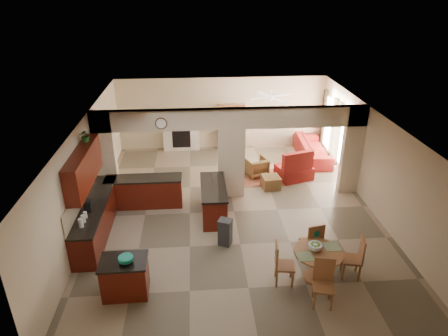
{
  "coord_description": "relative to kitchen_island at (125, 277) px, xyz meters",
  "views": [
    {
      "loc": [
        -1.05,
        -9.9,
        6.08
      ],
      "look_at": [
        -0.27,
        0.3,
        1.27
      ],
      "focal_mm": 32.0,
      "sensor_mm": 36.0,
      "label": 1
    }
  ],
  "objects": [
    {
      "name": "floor",
      "position": [
        2.62,
        3.14,
        -0.43
      ],
      "size": [
        10.0,
        10.0,
        0.0
      ],
      "primitive_type": "plane",
      "color": "gray",
      "rests_on": "ground"
    },
    {
      "name": "ceiling",
      "position": [
        2.62,
        3.14,
        2.37
      ],
      "size": [
        10.0,
        10.0,
        0.0
      ],
      "primitive_type": "plane",
      "rotation": [
        3.14,
        0.0,
        0.0
      ],
      "color": "white",
      "rests_on": "wall_back"
    },
    {
      "name": "wall_back",
      "position": [
        2.62,
        8.14,
        0.97
      ],
      "size": [
        8.0,
        0.0,
        8.0
      ],
      "primitive_type": "plane",
      "rotation": [
        1.57,
        0.0,
        0.0
      ],
      "color": "#C8B492",
      "rests_on": "floor"
    },
    {
      "name": "wall_front",
      "position": [
        2.62,
        -1.86,
        0.97
      ],
      "size": [
        8.0,
        0.0,
        8.0
      ],
      "primitive_type": "plane",
      "rotation": [
        -1.57,
        0.0,
        0.0
      ],
      "color": "#C8B492",
      "rests_on": "floor"
    },
    {
      "name": "wall_left",
      "position": [
        -1.38,
        3.14,
        0.97
      ],
      "size": [
        0.0,
        10.0,
        10.0
      ],
      "primitive_type": "plane",
      "rotation": [
        1.57,
        0.0,
        1.57
      ],
      "color": "#C8B492",
      "rests_on": "floor"
    },
    {
      "name": "wall_right",
      "position": [
        6.62,
        3.14,
        0.97
      ],
      "size": [
        0.0,
        10.0,
        10.0
      ],
      "primitive_type": "plane",
      "rotation": [
        1.57,
        0.0,
        -1.57
      ],
      "color": "#C8B492",
      "rests_on": "floor"
    },
    {
      "name": "partition_left_pier",
      "position": [
        -1.08,
        4.14,
        0.97
      ],
      "size": [
        0.6,
        0.25,
        2.8
      ],
      "primitive_type": "cube",
      "color": "#C8B492",
      "rests_on": "floor"
    },
    {
      "name": "partition_center_pier",
      "position": [
        2.62,
        4.14,
        0.67
      ],
      "size": [
        0.8,
        0.25,
        2.2
      ],
      "primitive_type": "cube",
      "color": "#C8B492",
      "rests_on": "floor"
    },
    {
      "name": "partition_right_pier",
      "position": [
        6.32,
        4.14,
        0.97
      ],
      "size": [
        0.6,
        0.25,
        2.8
      ],
      "primitive_type": "cube",
      "color": "#C8B492",
      "rests_on": "floor"
    },
    {
      "name": "partition_header",
      "position": [
        2.62,
        4.14,
        2.07
      ],
      "size": [
        8.0,
        0.25,
        0.6
      ],
      "primitive_type": "cube",
      "color": "#C8B492",
      "rests_on": "partition_center_pier"
    },
    {
      "name": "kitchen_counter",
      "position": [
        -0.64,
        2.89,
        0.04
      ],
      "size": [
        2.52,
        3.29,
        1.48
      ],
      "color": "#3F1207",
      "rests_on": "floor"
    },
    {
      "name": "upper_cabinets",
      "position": [
        -1.2,
        2.34,
        1.49
      ],
      "size": [
        0.35,
        2.4,
        0.9
      ],
      "primitive_type": "cube",
      "color": "#3F1207",
      "rests_on": "wall_left"
    },
    {
      "name": "peninsula",
      "position": [
        2.02,
        3.03,
        0.03
      ],
      "size": [
        0.7,
        1.85,
        0.91
      ],
      "color": "#3F1207",
      "rests_on": "floor"
    },
    {
      "name": "wall_clock",
      "position": [
        0.62,
        3.99,
        2.02
      ],
      "size": [
        0.34,
        0.03,
        0.34
      ],
      "primitive_type": "cylinder",
      "rotation": [
        1.57,
        0.0,
        0.0
      ],
      "color": "#4F371A",
      "rests_on": "partition_header"
    },
    {
      "name": "rug",
      "position": [
        3.82,
        5.24,
        -0.42
      ],
      "size": [
        1.6,
        1.3,
        0.01
      ],
      "primitive_type": "cube",
      "color": "brown",
      "rests_on": "floor"
    },
    {
      "name": "fireplace",
      "position": [
        1.02,
        7.98,
        0.18
      ],
      "size": [
        1.6,
        0.35,
        1.2
      ],
      "color": "white",
      "rests_on": "floor"
    },
    {
      "name": "shelving_unit",
      "position": [
        2.97,
        7.96,
        0.47
      ],
      "size": [
        1.0,
        0.32,
        1.8
      ],
      "primitive_type": "cube",
      "color": "#985634",
      "rests_on": "floor"
    },
    {
      "name": "window_a",
      "position": [
        6.59,
        5.44,
        0.77
      ],
      "size": [
        0.02,
        0.9,
        1.9
      ],
      "primitive_type": "cube",
      "color": "white",
      "rests_on": "wall_right"
    },
    {
      "name": "window_b",
      "position": [
        6.59,
        7.14,
        0.77
      ],
      "size": [
        0.02,
        0.9,
        1.9
      ],
      "primitive_type": "cube",
      "color": "white",
      "rests_on": "wall_right"
    },
    {
      "name": "glazed_door",
      "position": [
        6.59,
        6.29,
        0.62
      ],
      "size": [
        0.02,
        0.7,
        2.1
      ],
      "primitive_type": "cube",
      "color": "white",
      "rests_on": "wall_right"
    },
    {
      "name": "drape_a_left",
      "position": [
        6.55,
        4.84,
        0.77
      ],
      "size": [
        0.1,
        0.28,
        2.3
      ],
      "primitive_type": "cube",
      "color": "#3D1D18",
      "rests_on": "wall_right"
    },
    {
      "name": "drape_a_right",
      "position": [
        6.55,
        6.04,
        0.77
      ],
      "size": [
        0.1,
        0.28,
        2.3
      ],
      "primitive_type": "cube",
      "color": "#3D1D18",
      "rests_on": "wall_right"
    },
    {
      "name": "drape_b_left",
      "position": [
        6.55,
        6.54,
        0.77
      ],
      "size": [
        0.1,
        0.28,
        2.3
      ],
      "primitive_type": "cube",
      "color": "#3D1D18",
      "rests_on": "wall_right"
    },
    {
      "name": "drape_b_right",
      "position": [
        6.55,
        7.74,
        0.77
      ],
      "size": [
        0.1,
        0.28,
        2.3
      ],
      "primitive_type": "cube",
      "color": "#3D1D18",
      "rests_on": "wall_right"
    },
    {
      "name": "ceiling_fan",
      "position": [
        4.12,
        6.14,
        2.13
      ],
      "size": [
        1.0,
        1.0,
        0.1
      ],
      "primitive_type": "cylinder",
      "color": "white",
      "rests_on": "ceiling"
    },
    {
      "name": "kitchen_island",
      "position": [
        0.0,
        0.0,
        0.0
      ],
      "size": [
        1.0,
        0.72,
        0.85
      ],
      "rotation": [
        0.0,
        0.0,
        0.02
      ],
      "color": "#3F1207",
      "rests_on": "floor"
    },
    {
      "name": "teal_bowl",
      "position": [
        0.08,
        -0.07,
        0.49
      ],
      "size": [
        0.3,
        0.3,
        0.14
      ],
      "primitive_type": "cylinder",
      "color": "#148B70",
      "rests_on": "kitchen_island"
    },
    {
      "name": "trash_can",
      "position": [
        2.24,
        1.59,
        -0.1
      ],
      "size": [
        0.39,
        0.37,
        0.66
      ],
      "primitive_type": "cube",
      "rotation": [
        0.0,
        0.0,
        -0.42
      ],
      "color": "#2D2D30",
      "rests_on": "floor"
    },
    {
      "name": "dining_table",
      "position": [
        4.17,
        0.14,
        0.06
      ],
      "size": [
        1.08,
        1.08,
        0.74
      ],
      "color": "#985634",
      "rests_on": "floor"
    },
    {
      "name": "fruit_bowl",
      "position": [
        4.1,
        0.22,
        0.39
      ],
      "size": [
        0.31,
        0.31,
        0.16
      ],
      "primitive_type": "cylinder",
      "color": "#5CA824",
      "rests_on": "dining_table"
    },
    {
      "name": "sofa",
      "position": [
        5.92,
        6.76,
        -0.06
      ],
      "size": [
        2.61,
        1.14,
        0.75
      ],
      "primitive_type": "imported",
      "rotation": [
        0.0,
        0.0,
        1.52
      ],
      "color": "maroon",
      "rests_on": "floor"
    },
    {
      "name": "chaise",
      "position": [
        4.86,
        5.17,
        -0.21
      ],
      "size": [
        1.29,
        1.16,
        0.43
      ],
      "primitive_type": "cube",
      "rotation": [
        0.0,
        0.0,
        0.29
      ],
      "color": "maroon",
      "rests_on": "floor"
    },
    {
      "name": "armchair",
      "position": [
        3.62,
        5.47,
        -0.11
      ],
      "size": [
        0.86,
        0.87,
        0.63
      ],
      "primitive_type": "imported",
      "rotation": [
        0.0,
        0.0,
        3.47
      ],
      "color": "maroon",
      "rests_on": "floor"
    },
    {
      "name": "ottoman",
      "position": [
        3.95,
        4.52,
        -0.23
      ],
      "size": [
        0.61,
        0.61,
        0.4
      ],
      "primitive_type": "cube",
      "rotation": [
        0.0,
        0.0,
        0.11
      ],
      "color": "maroon",
      "rests_on": "floor"
    },
    {
      "name": "plant",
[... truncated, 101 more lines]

